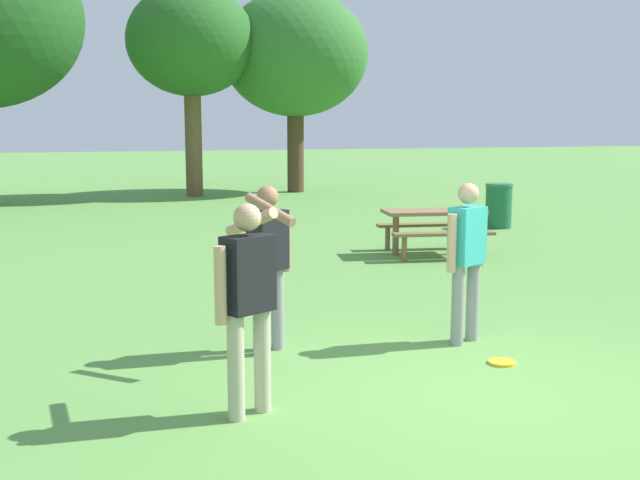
{
  "coord_description": "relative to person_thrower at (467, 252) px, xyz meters",
  "views": [
    {
      "loc": [
        -3.17,
        -5.31,
        2.22
      ],
      "look_at": [
        -0.63,
        2.33,
        1.0
      ],
      "focal_mm": 43.0,
      "sensor_mm": 36.0,
      "label": 1
    }
  ],
  "objects": [
    {
      "name": "ground_plane",
      "position": [
        -0.64,
        -1.46,
        -0.94
      ],
      "size": [
        120.0,
        120.0,
        0.0
      ],
      "primitive_type": "plane",
      "color": "#609947"
    },
    {
      "name": "person_thrower",
      "position": [
        0.0,
        0.0,
        0.0
      ],
      "size": [
        0.56,
        0.37,
        1.64
      ],
      "color": "gray",
      "rests_on": "ground"
    },
    {
      "name": "person_catcher",
      "position": [
        -2.56,
        -1.24,
        0.02
      ],
      "size": [
        0.56,
        0.82,
        1.64
      ],
      "color": "#B7AD93",
      "rests_on": "ground"
    },
    {
      "name": "person_bystander",
      "position": [
        -1.98,
        0.3,
        0.02
      ],
      "size": [
        0.53,
        0.83,
        1.64
      ],
      "color": "gray",
      "rests_on": "ground"
    },
    {
      "name": "frisbee",
      "position": [
        -0.01,
        -0.75,
        -0.93
      ],
      "size": [
        0.26,
        0.26,
        0.03
      ],
      "primitive_type": "cylinder",
      "color": "yellow",
      "rests_on": "ground"
    },
    {
      "name": "picnic_table_near",
      "position": [
        2.13,
        4.95,
        -0.38
      ],
      "size": [
        1.92,
        1.69,
        0.77
      ],
      "color": "olive",
      "rests_on": "ground"
    },
    {
      "name": "trash_can_further_along",
      "position": [
        5.03,
        7.62,
        -0.46
      ],
      "size": [
        0.59,
        0.59,
        0.96
      ],
      "color": "#1E663D",
      "rests_on": "ground"
    },
    {
      "name": "tree_slender_mid",
      "position": [
        -0.01,
        17.12,
        3.73
      ],
      "size": [
        3.92,
        3.92,
        6.39
      ],
      "color": "brown",
      "rests_on": "ground"
    },
    {
      "name": "tree_back_left",
      "position": [
        3.4,
        17.54,
        3.5
      ],
      "size": [
        4.72,
        4.72,
        6.48
      ],
      "color": "#4C3823",
      "rests_on": "ground"
    }
  ]
}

